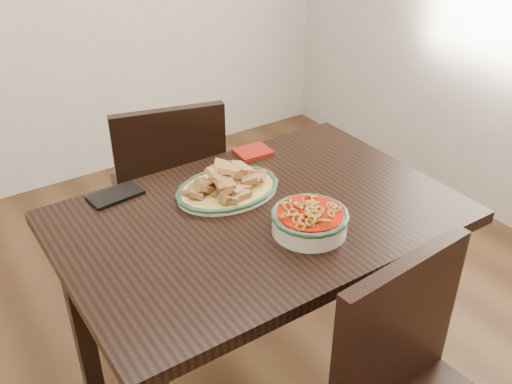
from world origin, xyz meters
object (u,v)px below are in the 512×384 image
chair_far (169,189)px  fish_plate (227,180)px  noodle_bowl (310,219)px  smartphone (116,195)px  dining_table (260,239)px

chair_far → fish_plate: (-0.03, -0.52, 0.30)m
fish_plate → noodle_bowl: size_ratio=1.51×
fish_plate → noodle_bowl: 0.32m
chair_far → smartphone: bearing=60.1°
chair_far → fish_plate: chair_far is taller
dining_table → fish_plate: size_ratio=3.49×
chair_far → fish_plate: bearing=101.4°
dining_table → chair_far: chair_far is taller
chair_far → smartphone: 0.54m
dining_table → noodle_bowl: bearing=-69.6°
fish_plate → smartphone: 0.36m
noodle_bowl → dining_table: bearing=110.4°
chair_far → noodle_bowl: 0.88m
fish_plate → noodle_bowl: bearing=-75.5°
dining_table → smartphone: 0.47m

